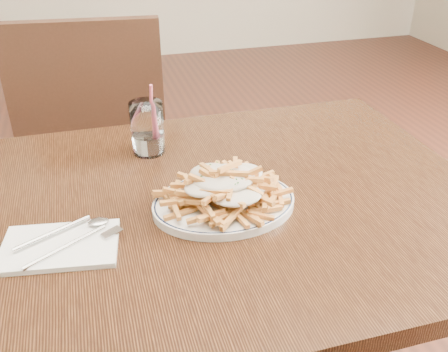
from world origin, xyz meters
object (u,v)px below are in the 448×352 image
object	(u,v)px
chair_far	(97,141)
water_glass	(148,131)
fries_plate	(224,203)
table	(187,234)
loaded_fries	(224,183)

from	to	relation	value
chair_far	water_glass	xyz separation A→B (m)	(0.11, -0.52, 0.25)
fries_plate	chair_far	bearing A→B (deg)	105.11
chair_far	table	bearing A→B (deg)	-78.89
table	loaded_fries	world-z (taller)	loaded_fries
fries_plate	loaded_fries	distance (m)	0.04
table	chair_far	world-z (taller)	chair_far
table	water_glass	distance (m)	0.27
table	water_glass	bearing A→B (deg)	98.91
chair_far	fries_plate	size ratio (longest dim) A/B	3.37
fries_plate	loaded_fries	bearing A→B (deg)	-90.00
table	loaded_fries	distance (m)	0.15
table	loaded_fries	xyz separation A→B (m)	(0.07, -0.04, 0.13)
loaded_fries	table	bearing A→B (deg)	149.29
table	fries_plate	bearing A→B (deg)	-30.71
chair_far	fries_plate	world-z (taller)	chair_far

